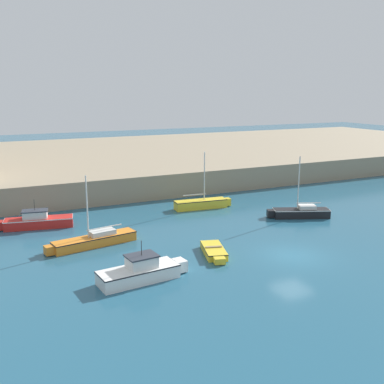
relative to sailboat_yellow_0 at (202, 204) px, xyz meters
name	(u,v)px	position (x,y,z in m)	size (l,w,h in m)	color
ground_plane	(293,256)	(-0.05, -13.97, -0.47)	(200.00, 200.00, 0.00)	#235670
quay_seawall	(124,160)	(-0.05, 24.84, 0.81)	(120.00, 40.00, 2.56)	gray
sailboat_yellow_0	(202,204)	(0.00, 0.00, 0.00)	(5.65, 1.71, 5.44)	yellow
motorboat_white_1	(141,271)	(-10.72, -13.39, 0.10)	(5.65, 2.23, 2.47)	white
sailboat_black_2	(300,212)	(6.52, -6.52, -0.01)	(5.47, 3.17, 5.47)	black
dinghy_yellow_3	(214,251)	(-4.80, -11.47, -0.21)	(2.19, 3.89, 0.55)	yellow
motorboat_red_5	(37,221)	(-15.01, 0.30, 0.07)	(6.18, 2.53, 2.38)	red
sailboat_orange_6	(94,240)	(-11.82, -6.15, -0.03)	(6.79, 2.35, 5.23)	orange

